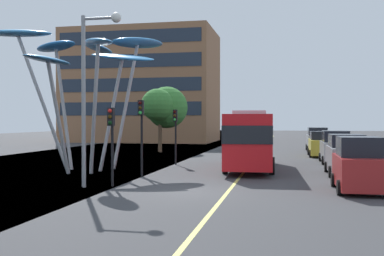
# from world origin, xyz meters

# --- Properties ---
(ground) EXTENTS (120.00, 240.00, 0.10)m
(ground) POSITION_xyz_m (-0.72, 0.00, -0.05)
(ground) COLOR #38383A
(red_bus) EXTENTS (3.11, 9.78, 3.50)m
(red_bus) POSITION_xyz_m (1.60, 9.35, 1.92)
(red_bus) COLOR red
(red_bus) RESTS_ON ground
(leaf_sculpture) EXTENTS (10.12, 9.44, 8.23)m
(leaf_sculpture) POSITION_xyz_m (-7.87, 6.78, 6.73)
(leaf_sculpture) COLOR #9EA0A5
(leaf_sculpture) RESTS_ON ground
(traffic_light_kerb_near) EXTENTS (0.28, 0.42, 3.49)m
(traffic_light_kerb_near) POSITION_xyz_m (-3.84, 0.77, 2.54)
(traffic_light_kerb_near) COLOR black
(traffic_light_kerb_near) RESTS_ON ground
(traffic_light_kerb_far) EXTENTS (0.28, 0.42, 4.00)m
(traffic_light_kerb_far) POSITION_xyz_m (-3.74, 4.73, 2.88)
(traffic_light_kerb_far) COLOR black
(traffic_light_kerb_far) RESTS_ON ground
(traffic_light_island_mid) EXTENTS (0.28, 0.42, 3.66)m
(traffic_light_island_mid) POSITION_xyz_m (-3.45, 11.15, 2.65)
(traffic_light_island_mid) COLOR black
(traffic_light_island_mid) RESTS_ON ground
(car_parked_near) EXTENTS (1.95, 3.83, 2.26)m
(car_parked_near) POSITION_xyz_m (6.67, 1.54, 1.05)
(car_parked_near) COLOR maroon
(car_parked_near) RESTS_ON ground
(car_parked_mid) EXTENTS (2.04, 4.17, 2.19)m
(car_parked_mid) POSITION_xyz_m (6.90, 7.39, 1.04)
(car_parked_mid) COLOR gray
(car_parked_mid) RESTS_ON ground
(car_parked_far) EXTENTS (1.99, 4.31, 2.23)m
(car_parked_far) POSITION_xyz_m (7.06, 14.47, 1.04)
(car_parked_far) COLOR gray
(car_parked_far) RESTS_ON ground
(car_side_street) EXTENTS (2.00, 4.57, 2.05)m
(car_side_street) POSITION_xyz_m (6.54, 20.52, 0.97)
(car_side_street) COLOR gold
(car_side_street) RESTS_ON ground
(car_far_side) EXTENTS (2.04, 4.57, 2.28)m
(car_far_side) POSITION_xyz_m (6.67, 26.88, 1.07)
(car_far_side) COLOR gray
(car_far_side) RESTS_ON ground
(street_lamp) EXTENTS (1.83, 0.44, 7.59)m
(street_lamp) POSITION_xyz_m (-4.55, 0.37, 4.86)
(street_lamp) COLOR gray
(street_lamp) RESTS_ON ground
(tree_pavement_near) EXTENTS (3.94, 5.06, 6.15)m
(tree_pavement_near) POSITION_xyz_m (-7.46, 23.15, 4.29)
(tree_pavement_near) COLOR brown
(tree_pavement_near) RESTS_ON ground
(backdrop_building) EXTENTS (20.40, 12.24, 15.43)m
(backdrop_building) POSITION_xyz_m (-16.20, 44.07, 7.72)
(backdrop_building) COLOR #8E6042
(backdrop_building) RESTS_ON ground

